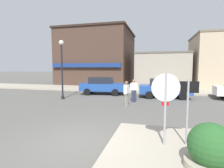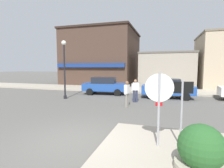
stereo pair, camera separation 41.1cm
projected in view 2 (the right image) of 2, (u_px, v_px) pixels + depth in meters
name	position (u px, v px, depth m)	size (l,w,h in m)	color
ground_plane	(74.00, 141.00, 5.83)	(160.00, 160.00, 0.00)	#5B5954
kerb_far	(137.00, 90.00, 18.36)	(80.00, 4.00, 0.15)	#A89E8C
stop_sign	(159.00, 100.00, 5.02)	(0.81, 0.14, 2.30)	#9E9EA3
one_way_sign	(182.00, 106.00, 5.02)	(0.60, 0.10, 2.10)	#9E9EA3
planter	(201.00, 154.00, 3.82)	(1.10, 1.10, 1.23)	#ADA38E
lamp_post	(64.00, 61.00, 13.41)	(0.36, 0.36, 4.54)	black
parked_car_nearest	(105.00, 85.00, 15.96)	(4.16, 2.21, 1.56)	#234C9E
parked_car_second	(167.00, 88.00, 13.91)	(4.10, 2.07, 1.56)	#234C9E
pedestrian_crossing_near	(135.00, 90.00, 12.23)	(0.55, 0.32, 1.61)	#2D334C
pedestrian_crossing_far	(127.00, 93.00, 10.75)	(0.31, 0.55, 1.61)	gray
building_corner_shop	(103.00, 58.00, 26.36)	(9.76, 10.32, 7.74)	#473328
building_storefront_left_near	(166.00, 70.00, 22.83)	(6.58, 6.45, 4.27)	#9E9384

